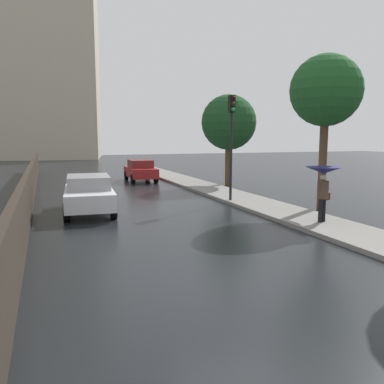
{
  "coord_description": "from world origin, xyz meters",
  "views": [
    {
      "loc": [
        -3.62,
        -7.04,
        3.02
      ],
      "look_at": [
        0.77,
        4.88,
        1.25
      ],
      "focal_mm": 37.27,
      "sensor_mm": 36.0,
      "label": 1
    }
  ],
  "objects": [
    {
      "name": "car_red_mid_road",
      "position": [
        2.41,
        19.48,
        0.75
      ],
      "size": [
        1.83,
        3.92,
        1.46
      ],
      "rotation": [
        0.0,
        0.0,
        -0.03
      ],
      "color": "maroon",
      "rests_on": "ground"
    },
    {
      "name": "fence_far",
      "position": [
        -4.3,
        0.0,
        0.83
      ],
      "size": [
        0.2,
        60.0,
        1.67
      ],
      "primitive_type": "cube",
      "color": "#2D261E",
      "rests_on": "ground"
    },
    {
      "name": "car_white_near_kerb",
      "position": [
        -2.07,
        9.01,
        0.79
      ],
      "size": [
        2.12,
        4.27,
        1.5
      ],
      "rotation": [
        0.0,
        0.0,
        3.07
      ],
      "color": "silver",
      "rests_on": "ground"
    },
    {
      "name": "distant_tower",
      "position": [
        -3.03,
        52.98,
        15.47
      ],
      "size": [
        15.79,
        13.92,
        33.83
      ],
      "color": "#B2A88E",
      "rests_on": "ground"
    },
    {
      "name": "street_tree_far",
      "position": [
        6.91,
        15.14,
        3.85
      ],
      "size": [
        3.33,
        3.33,
        5.54
      ],
      "color": "#4C3823",
      "rests_on": "ground"
    },
    {
      "name": "street_tree_near",
      "position": [
        7.01,
        6.38,
        4.8
      ],
      "size": [
        2.85,
        2.85,
        6.28
      ],
      "color": "#4C3823",
      "rests_on": "ground"
    },
    {
      "name": "traffic_light",
      "position": [
        4.26,
        9.26,
        3.37
      ],
      "size": [
        0.26,
        0.39,
        4.69
      ],
      "color": "black",
      "rests_on": "sidewalk_strip"
    },
    {
      "name": "pedestrian_with_umbrella_far",
      "position": [
        5.13,
        3.93,
        1.66
      ],
      "size": [
        1.19,
        1.19,
        1.87
      ],
      "rotation": [
        0.0,
        0.0,
        0.29
      ],
      "color": "black",
      "rests_on": "sidewalk_strip"
    },
    {
      "name": "ground",
      "position": [
        0.0,
        0.0,
        0.0
      ],
      "size": [
        120.0,
        120.0,
        0.0
      ],
      "primitive_type": "plane",
      "color": "black"
    }
  ]
}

